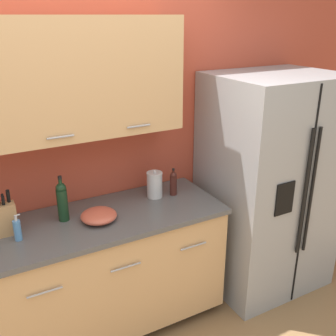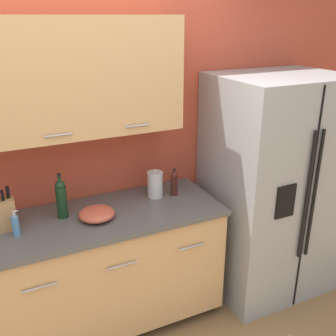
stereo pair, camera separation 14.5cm
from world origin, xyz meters
The scene contains 9 objects.
wall_back centered at (-0.02, 1.22, 1.41)m, with size 10.00×0.39×2.60m.
counter_unit centered at (-0.10, 0.92, 0.46)m, with size 2.09×0.64×0.91m.
refrigerator centered at (1.50, 0.84, 0.88)m, with size 0.95×0.80×1.76m.
knife_block centered at (-0.46, 0.99, 1.02)m, with size 0.12×0.09×0.28m.
wine_bottle centered at (-0.11, 0.99, 1.05)m, with size 0.07×0.07×0.31m.
soap_dispenser centered at (-0.42, 0.88, 0.98)m, with size 0.05×0.04×0.17m.
oil_bottle centered at (0.70, 0.99, 1.01)m, with size 0.05×0.05×0.21m.
steel_canister centered at (0.56, 1.02, 1.01)m, with size 0.12×0.12×0.21m.
mixing_bowl centered at (0.08, 0.87, 0.95)m, with size 0.23×0.23×0.07m.
Camera 2 is at (-0.48, -1.38, 2.16)m, focal length 42.00 mm.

